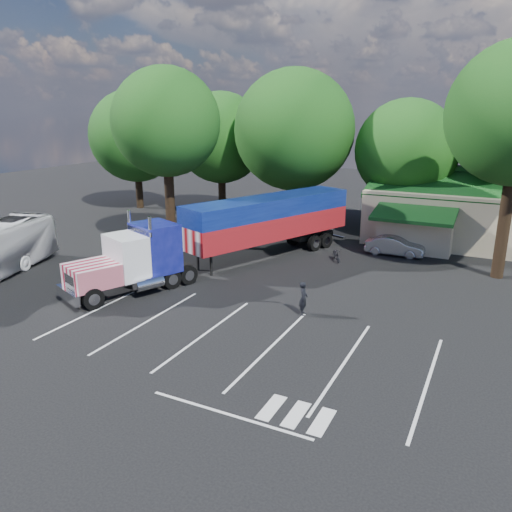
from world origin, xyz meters
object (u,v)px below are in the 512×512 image
at_px(semi_truck, 238,228).
at_px(silver_sedan, 395,246).
at_px(woman, 303,298).
at_px(bicycle, 336,254).

xyz_separation_m(semi_truck, silver_sedan, (8.66, 6.67, -1.79)).
relative_size(semi_truck, woman, 11.78).
bearing_deg(semi_truck, silver_sedan, 59.91).
distance_m(semi_truck, silver_sedan, 11.07).
distance_m(semi_truck, bicycle, 6.84).
height_order(semi_truck, woman, semi_truck).
bearing_deg(woman, bicycle, -8.13).
bearing_deg(bicycle, silver_sedan, 11.93).
height_order(bicycle, silver_sedan, silver_sedan).
height_order(woman, silver_sedan, woman).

